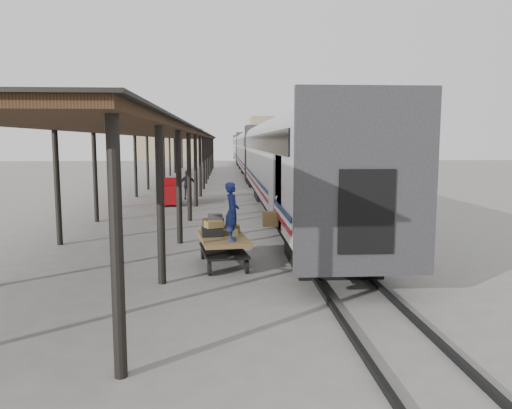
{
  "coord_description": "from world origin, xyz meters",
  "views": [
    {
      "loc": [
        0.23,
        -14.23,
        3.51
      ],
      "look_at": [
        1.13,
        0.15,
        1.7
      ],
      "focal_mm": 35.0,
      "sensor_mm": 36.0,
      "label": 1
    }
  ],
  "objects_px": {
    "baggage_cart": "(223,244)",
    "porter": "(232,212)",
    "luggage_tug": "(169,193)",
    "pedestrian": "(188,185)"
  },
  "relations": [
    {
      "from": "baggage_cart",
      "to": "luggage_tug",
      "type": "height_order",
      "value": "luggage_tug"
    },
    {
      "from": "luggage_tug",
      "to": "porter",
      "type": "relative_size",
      "value": 1.17
    },
    {
      "from": "luggage_tug",
      "to": "porter",
      "type": "height_order",
      "value": "porter"
    },
    {
      "from": "luggage_tug",
      "to": "pedestrian",
      "type": "height_order",
      "value": "pedestrian"
    },
    {
      "from": "pedestrian",
      "to": "porter",
      "type": "bearing_deg",
      "value": 83.35
    },
    {
      "from": "luggage_tug",
      "to": "pedestrian",
      "type": "bearing_deg",
      "value": 62.36
    },
    {
      "from": "luggage_tug",
      "to": "pedestrian",
      "type": "distance_m",
      "value": 2.92
    },
    {
      "from": "baggage_cart",
      "to": "porter",
      "type": "xyz_separation_m",
      "value": [
        0.25,
        -0.65,
        1.0
      ]
    },
    {
      "from": "baggage_cart",
      "to": "porter",
      "type": "height_order",
      "value": "porter"
    },
    {
      "from": "luggage_tug",
      "to": "porter",
      "type": "bearing_deg",
      "value": -88.24
    }
  ]
}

